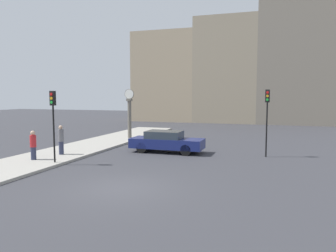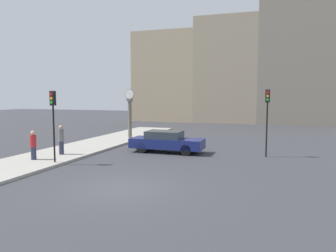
{
  "view_description": "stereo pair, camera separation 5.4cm",
  "coord_description": "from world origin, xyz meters",
  "views": [
    {
      "loc": [
        5.77,
        -11.53,
        3.69
      ],
      "look_at": [
        -0.03,
        6.06,
        1.95
      ],
      "focal_mm": 35.0,
      "sensor_mm": 36.0,
      "label": 1
    },
    {
      "loc": [
        5.82,
        -11.51,
        3.69
      ],
      "look_at": [
        -0.03,
        6.06,
        1.95
      ],
      "focal_mm": 35.0,
      "sensor_mm": 36.0,
      "label": 2
    }
  ],
  "objects": [
    {
      "name": "ground_plane",
      "position": [
        0.0,
        0.0,
        0.0
      ],
      "size": [
        120.0,
        120.0,
        0.0
      ],
      "primitive_type": "plane",
      "color": "#38383D"
    },
    {
      "name": "sidewalk_corner",
      "position": [
        -6.83,
        10.03,
        0.07
      ],
      "size": [
        3.91,
        24.05,
        0.14
      ],
      "primitive_type": "cube",
      "color": "#A39E93",
      "rests_on": "ground_plane"
    },
    {
      "name": "building_row",
      "position": [
        1.15,
        33.46,
        7.68
      ],
      "size": [
        27.67,
        5.0,
        17.93
      ],
      "color": "tan",
      "rests_on": "ground_plane"
    },
    {
      "name": "sedan_car",
      "position": [
        -0.89,
        8.33,
        0.72
      ],
      "size": [
        4.71,
        1.72,
        1.39
      ],
      "color": "navy",
      "rests_on": "ground_plane"
    },
    {
      "name": "traffic_light_near",
      "position": [
        -5.32,
        2.86,
        2.84
      ],
      "size": [
        0.26,
        0.24,
        3.78
      ],
      "color": "black",
      "rests_on": "sidewalk_corner"
    },
    {
      "name": "traffic_light_far",
      "position": [
        5.29,
        8.72,
        2.87
      ],
      "size": [
        0.26,
        0.24,
        4.03
      ],
      "color": "black",
      "rests_on": "ground_plane"
    },
    {
      "name": "street_clock",
      "position": [
        -5.78,
        13.28,
        2.14
      ],
      "size": [
        0.82,
        0.4,
        4.05
      ],
      "color": "#666056",
      "rests_on": "sidewalk_corner"
    },
    {
      "name": "pedestrian_grey_jacket",
      "position": [
        -6.42,
        4.94,
        1.03
      ],
      "size": [
        0.33,
        0.33,
        1.76
      ],
      "color": "#2D334C",
      "rests_on": "sidewalk_corner"
    },
    {
      "name": "pedestrian_red_top",
      "position": [
        -6.89,
        3.1,
        0.96
      ],
      "size": [
        0.34,
        0.34,
        1.61
      ],
      "color": "#2D334C",
      "rests_on": "sidewalk_corner"
    }
  ]
}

